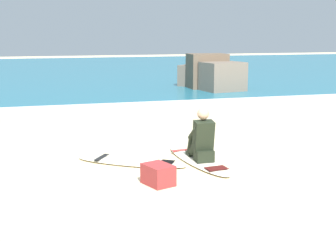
{
  "coord_description": "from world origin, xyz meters",
  "views": [
    {
      "loc": [
        -2.37,
        -7.62,
        2.35
      ],
      "look_at": [
        0.22,
        1.54,
        0.55
      ],
      "focal_mm": 50.9,
      "sensor_mm": 36.0,
      "label": 1
    }
  ],
  "objects_px": {
    "beach_bag": "(158,175)",
    "surfer_seated": "(202,140)",
    "surfboard_main": "(198,160)",
    "surfboard_spare_near": "(131,162)"
  },
  "relations": [
    {
      "from": "surfboard_main",
      "to": "beach_bag",
      "type": "relative_size",
      "value": 4.83
    },
    {
      "from": "beach_bag",
      "to": "surfer_seated",
      "type": "bearing_deg",
      "value": 42.13
    },
    {
      "from": "surfboard_spare_near",
      "to": "beach_bag",
      "type": "xyz_separation_m",
      "value": [
        0.17,
        -1.29,
        0.12
      ]
    },
    {
      "from": "surfer_seated",
      "to": "surfboard_main",
      "type": "bearing_deg",
      "value": 103.18
    },
    {
      "from": "surfer_seated",
      "to": "surfboard_spare_near",
      "type": "xyz_separation_m",
      "value": [
        -1.23,
        0.33,
        -0.4
      ]
    },
    {
      "from": "beach_bag",
      "to": "surfboard_main",
      "type": "bearing_deg",
      "value": 46.52
    },
    {
      "from": "surfer_seated",
      "to": "beach_bag",
      "type": "height_order",
      "value": "surfer_seated"
    },
    {
      "from": "surfboard_main",
      "to": "surfer_seated",
      "type": "xyz_separation_m",
      "value": [
        0.03,
        -0.13,
        0.4
      ]
    },
    {
      "from": "beach_bag",
      "to": "surfboard_spare_near",
      "type": "bearing_deg",
      "value": 97.49
    },
    {
      "from": "surfer_seated",
      "to": "surfboard_spare_near",
      "type": "bearing_deg",
      "value": 165.0
    }
  ]
}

